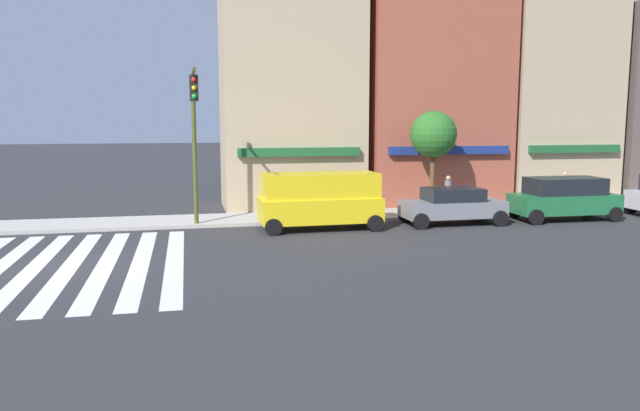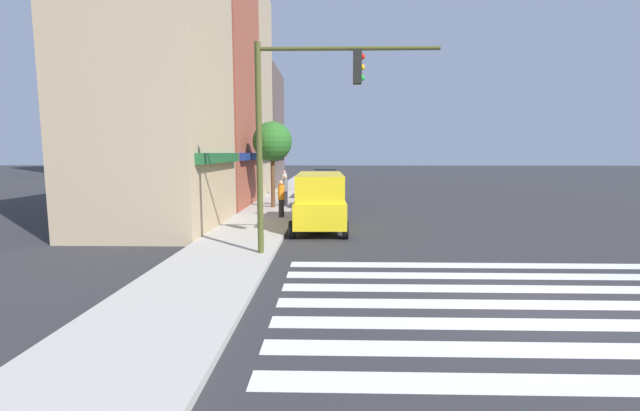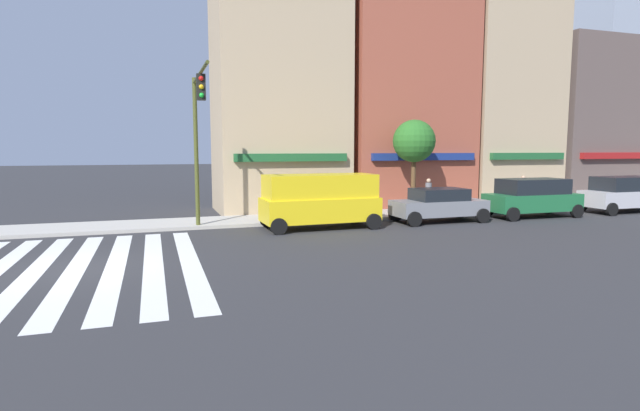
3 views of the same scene
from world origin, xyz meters
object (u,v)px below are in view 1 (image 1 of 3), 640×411
suv_green (564,198)px  pedestrian_grey_coat (448,194)px  sedan_grey (453,205)px  street_tree (433,135)px  pedestrian_white_shirt (564,189)px  pedestrian_orange_vest (361,197)px  van_yellow (320,199)px  traffic_signal (194,122)px

suv_green → pedestrian_grey_coat: (-4.68, 2.16, 0.04)m
sedan_grey → pedestrian_grey_coat: bearing=71.3°
pedestrian_grey_coat → street_tree: bearing=-152.8°
sedan_grey → pedestrian_white_shirt: size_ratio=2.49×
pedestrian_orange_vest → suv_green: bearing=-170.0°
sedan_grey → van_yellow: bearing=179.8°
suv_green → street_tree: street_tree is taller
van_yellow → pedestrian_grey_coat: 6.96m
van_yellow → pedestrian_orange_vest: van_yellow is taller
traffic_signal → pedestrian_orange_vest: size_ratio=3.62×
sedan_grey → pedestrian_white_shirt: pedestrian_white_shirt is taller
suv_green → pedestrian_grey_coat: 5.15m
pedestrian_grey_coat → pedestrian_white_shirt: 6.63m
van_yellow → pedestrian_white_shirt: van_yellow is taller
van_yellow → sedan_grey: 5.91m
sedan_grey → suv_green: size_ratio=0.93×
pedestrian_white_shirt → pedestrian_orange_vest: bearing=-80.1°
pedestrian_grey_coat → van_yellow: bearing=-84.6°
van_yellow → street_tree: 7.15m
pedestrian_grey_coat → sedan_grey: bearing=-31.2°
pedestrian_orange_vest → sedan_grey: bearing=174.0°
traffic_signal → suv_green: bearing=-1.6°
sedan_grey → suv_green: suv_green is taller
traffic_signal → pedestrian_white_shirt: traffic_signal is taller
traffic_signal → street_tree: size_ratio=1.34×
traffic_signal → pedestrian_white_shirt: bearing=7.7°
traffic_signal → pedestrian_white_shirt: 18.68m
sedan_grey → street_tree: size_ratio=0.92×
pedestrian_white_shirt → van_yellow: bearing=-72.9°
pedestrian_grey_coat → pedestrian_white_shirt: same height
traffic_signal → pedestrian_white_shirt: size_ratio=3.62×
suv_green → pedestrian_white_shirt: size_ratio=2.67×
street_tree → van_yellow: bearing=-155.3°
pedestrian_orange_vest → pedestrian_grey_coat: (4.32, 0.26, 0.00)m
van_yellow → suv_green: 11.30m
sedan_grey → pedestrian_white_shirt: 7.87m
pedestrian_white_shirt → suv_green: bearing=-28.6°
suv_green → pedestrian_grey_coat: bearing=156.2°
traffic_signal → pedestrian_grey_coat: 12.22m
van_yellow → pedestrian_grey_coat: van_yellow is taller
suv_green → pedestrian_white_shirt: (1.91, 2.91, 0.04)m
suv_green → street_tree: size_ratio=0.99×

